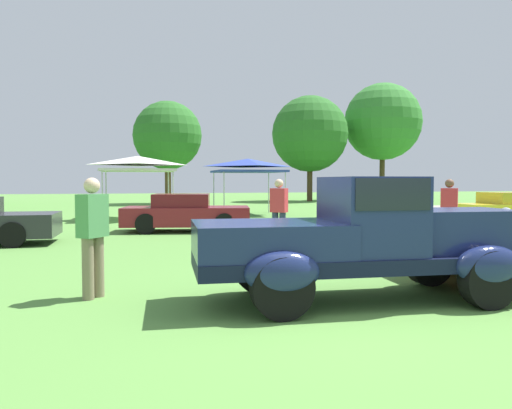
{
  "coord_description": "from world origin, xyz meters",
  "views": [
    {
      "loc": [
        -2.68,
        -5.72,
        1.65
      ],
      "look_at": [
        -0.39,
        3.42,
        1.19
      ],
      "focal_mm": 34.41,
      "sensor_mm": 36.0,
      "label": 1
    }
  ],
  "objects_px": {
    "show_car_burgundy": "(186,213)",
    "canopy_tent_left_field": "(138,163)",
    "spectator_between_cars": "(93,233)",
    "show_car_cream": "(388,213)",
    "canopy_tent_center_field": "(248,165)",
    "spectator_by_row": "(449,210)",
    "feature_pickup_truck": "(364,237)",
    "spectator_far_side": "(279,210)"
  },
  "relations": [
    {
      "from": "show_car_burgundy",
      "to": "canopy_tent_left_field",
      "type": "xyz_separation_m",
      "value": [
        -1.44,
        5.69,
        1.82
      ]
    },
    {
      "from": "spectator_between_cars",
      "to": "show_car_cream",
      "type": "bearing_deg",
      "value": 39.91
    },
    {
      "from": "show_car_cream",
      "to": "canopy_tent_center_field",
      "type": "relative_size",
      "value": 1.42
    },
    {
      "from": "spectator_by_row",
      "to": "canopy_tent_center_field",
      "type": "distance_m",
      "value": 12.49
    },
    {
      "from": "feature_pickup_truck",
      "to": "canopy_tent_center_field",
      "type": "relative_size",
      "value": 1.48
    },
    {
      "from": "show_car_cream",
      "to": "feature_pickup_truck",
      "type": "bearing_deg",
      "value": -121.15
    },
    {
      "from": "feature_pickup_truck",
      "to": "show_car_cream",
      "type": "distance_m",
      "value": 9.6
    },
    {
      "from": "spectator_by_row",
      "to": "show_car_burgundy",
      "type": "bearing_deg",
      "value": 140.13
    },
    {
      "from": "show_car_burgundy",
      "to": "spectator_far_side",
      "type": "height_order",
      "value": "spectator_far_side"
    },
    {
      "from": "spectator_by_row",
      "to": "canopy_tent_center_field",
      "type": "bearing_deg",
      "value": 101.17
    },
    {
      "from": "show_car_cream",
      "to": "spectator_far_side",
      "type": "bearing_deg",
      "value": -149.77
    },
    {
      "from": "canopy_tent_center_field",
      "to": "show_car_cream",
      "type": "bearing_deg",
      "value": -72.87
    },
    {
      "from": "spectator_far_side",
      "to": "canopy_tent_left_field",
      "type": "height_order",
      "value": "canopy_tent_left_field"
    },
    {
      "from": "show_car_burgundy",
      "to": "show_car_cream",
      "type": "relative_size",
      "value": 0.94
    },
    {
      "from": "canopy_tent_center_field",
      "to": "spectator_far_side",
      "type": "bearing_deg",
      "value": -99.24
    },
    {
      "from": "spectator_by_row",
      "to": "canopy_tent_center_field",
      "type": "relative_size",
      "value": 0.53
    },
    {
      "from": "spectator_between_cars",
      "to": "spectator_by_row",
      "type": "xyz_separation_m",
      "value": [
        8.32,
        3.67,
        0.0
      ]
    },
    {
      "from": "canopy_tent_center_field",
      "to": "canopy_tent_left_field",
      "type": "bearing_deg",
      "value": -165.3
    },
    {
      "from": "show_car_burgundy",
      "to": "spectator_by_row",
      "type": "relative_size",
      "value": 2.52
    },
    {
      "from": "spectator_by_row",
      "to": "show_car_cream",
      "type": "bearing_deg",
      "value": 85.69
    },
    {
      "from": "show_car_burgundy",
      "to": "spectator_between_cars",
      "type": "bearing_deg",
      "value": -104.03
    },
    {
      "from": "feature_pickup_truck",
      "to": "canopy_tent_left_field",
      "type": "distance_m",
      "value": 15.85
    },
    {
      "from": "show_car_burgundy",
      "to": "show_car_cream",
      "type": "height_order",
      "value": "same"
    },
    {
      "from": "show_car_burgundy",
      "to": "show_car_cream",
      "type": "xyz_separation_m",
      "value": [
        6.39,
        -1.61,
        0.0
      ]
    },
    {
      "from": "show_car_burgundy",
      "to": "show_car_cream",
      "type": "bearing_deg",
      "value": -14.11
    },
    {
      "from": "feature_pickup_truck",
      "to": "spectator_between_cars",
      "type": "height_order",
      "value": "feature_pickup_truck"
    },
    {
      "from": "show_car_burgundy",
      "to": "canopy_tent_center_field",
      "type": "relative_size",
      "value": 1.34
    },
    {
      "from": "spectator_between_cars",
      "to": "canopy_tent_center_field",
      "type": "distance_m",
      "value": 16.97
    },
    {
      "from": "show_car_cream",
      "to": "canopy_tent_left_field",
      "type": "height_order",
      "value": "canopy_tent_left_field"
    },
    {
      "from": "show_car_cream",
      "to": "spectator_far_side",
      "type": "distance_m",
      "value": 5.22
    },
    {
      "from": "show_car_cream",
      "to": "spectator_between_cars",
      "type": "distance_m",
      "value": 11.2
    },
    {
      "from": "feature_pickup_truck",
      "to": "canopy_tent_center_field",
      "type": "height_order",
      "value": "canopy_tent_center_field"
    },
    {
      "from": "feature_pickup_truck",
      "to": "canopy_tent_center_field",
      "type": "distance_m",
      "value": 17.1
    },
    {
      "from": "feature_pickup_truck",
      "to": "show_car_cream",
      "type": "height_order",
      "value": "feature_pickup_truck"
    },
    {
      "from": "show_car_burgundy",
      "to": "feature_pickup_truck",
      "type": "bearing_deg",
      "value": -81.74
    },
    {
      "from": "show_car_burgundy",
      "to": "spectator_between_cars",
      "type": "xyz_separation_m",
      "value": [
        -2.2,
        -8.79,
        0.31
      ]
    },
    {
      "from": "spectator_far_side",
      "to": "spectator_between_cars",
      "type": "bearing_deg",
      "value": -131.87
    },
    {
      "from": "spectator_far_side",
      "to": "feature_pickup_truck",
      "type": "bearing_deg",
      "value": -94.76
    },
    {
      "from": "canopy_tent_left_field",
      "to": "canopy_tent_center_field",
      "type": "distance_m",
      "value": 5.34
    },
    {
      "from": "canopy_tent_left_field",
      "to": "canopy_tent_center_field",
      "type": "bearing_deg",
      "value": 14.7
    },
    {
      "from": "feature_pickup_truck",
      "to": "show_car_burgundy",
      "type": "distance_m",
      "value": 9.93
    },
    {
      "from": "show_car_cream",
      "to": "canopy_tent_center_field",
      "type": "bearing_deg",
      "value": 107.13
    }
  ]
}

